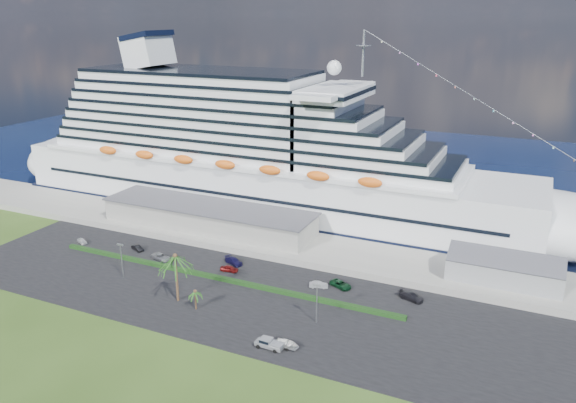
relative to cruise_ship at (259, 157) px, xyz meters
The scene contains 22 objects.
ground 69.56m from the cruise_ship, 71.40° to the right, with size 420.00×420.00×0.00m, color #2F4717.
asphalt_lot 59.58m from the cruise_ship, 67.89° to the right, with size 140.00×38.00×0.12m, color black.
wharf 35.90m from the cruise_ship, 48.10° to the right, with size 240.00×20.00×1.80m, color gray.
water 71.40m from the cruise_ship, 71.93° to the left, with size 420.00×160.00×0.02m, color black.
cruise_ship is the anchor object (origin of this frame).
terminal_building 26.92m from the cruise_ship, 98.22° to the right, with size 61.00×15.00×6.30m.
port_shed 78.32m from the cruise_ship, 18.08° to the right, with size 24.00×12.31×7.37m.
hedge 52.41m from the cruise_ship, 74.26° to the right, with size 88.00×1.10×0.90m, color black.
lamp_post_left 57.50m from the cruise_ship, 96.59° to the right, with size 1.60×0.35×8.27m.
lamp_post_right 70.64m from the cruise_ship, 53.44° to the right, with size 1.60×0.35×8.27m.
palm_tall 61.56m from the cruise_ship, 79.12° to the right, with size 8.82×8.82×11.13m.
palm_short 65.13m from the cruise_ship, 74.52° to the right, with size 3.53×3.53×4.56m.
parked_car_0 55.95m from the cruise_ship, 123.85° to the right, with size 1.51×3.75×1.28m, color silver.
parked_car_1 47.10m from the cruise_ship, 107.78° to the right, with size 1.41×4.04×1.33m, color black.
parked_car_2 47.34m from the cruise_ship, 95.83° to the right, with size 2.43×5.28×1.47m, color gray.
parked_car_3 44.15m from the cruise_ship, 71.51° to the right, with size 2.15×5.28×1.53m, color #15113E.
parked_car_4 48.18m from the cruise_ship, 71.71° to the right, with size 1.71×4.24×1.45m, color #630D0D.
parked_car_5 57.91m from the cruise_ship, 49.10° to the right, with size 1.45×4.15×1.37m, color #A2A4A9.
parked_car_6 59.31m from the cruise_ship, 44.33° to the right, with size 2.43×5.27×1.46m, color #0E381C.
parked_car_7 70.44m from the cruise_ship, 34.73° to the right, with size 2.22×5.46×1.58m, color black.
pickup_truck 79.02m from the cruise_ship, 61.43° to the right, with size 5.40×2.16×1.88m.
boat_trailer 79.35m from the cruise_ship, 59.03° to the right, with size 5.26×3.51×1.50m.
Camera 1 is at (55.38, -82.81, 57.76)m, focal length 35.00 mm.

